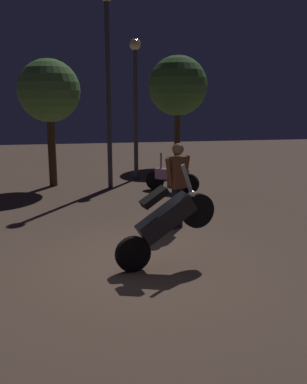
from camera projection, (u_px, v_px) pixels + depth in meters
ground_plane at (140, 265)px, 6.78m from camera, size 40.00×40.00×0.00m
motorcycle_black_foreground at (166, 221)px, 6.57m from camera, size 1.65×0.47×1.63m
motorcycle_pink_parked_right at (172, 177)px, 12.14m from camera, size 1.37×1.10×1.11m
person_rider_beside at (178, 178)px, 8.50m from camera, size 0.62×0.41×1.76m
streetlamp_near at (136, 91)px, 13.60m from camera, size 0.36×0.36×4.51m
streetlamp_far at (108, 67)px, 12.05m from camera, size 0.36×0.36×5.63m
tree_left_bg at (49, 92)px, 12.49m from camera, size 1.86×1.86×3.81m
tree_center_bg at (178, 86)px, 16.60m from camera, size 2.34×2.34×4.33m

